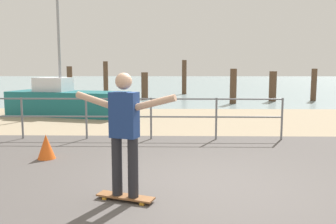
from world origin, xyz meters
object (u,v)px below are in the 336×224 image
sailboat (72,102)px  skateboard (125,197)px  skateboarder (124,127)px  traffic_cone (46,147)px

sailboat → skateboard: size_ratio=6.60×
sailboat → skateboarder: size_ratio=3.28×
sailboat → skateboard: sailboat is taller
sailboat → traffic_cone: size_ratio=10.84×
skateboard → traffic_cone: (-1.85, 2.18, 0.18)m
skateboard → skateboarder: (0.00, 0.00, 0.95)m
skateboard → traffic_cone: 2.86m
skateboarder → sailboat: bearing=110.3°
skateboarder → traffic_cone: 2.96m
skateboard → skateboarder: 0.95m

